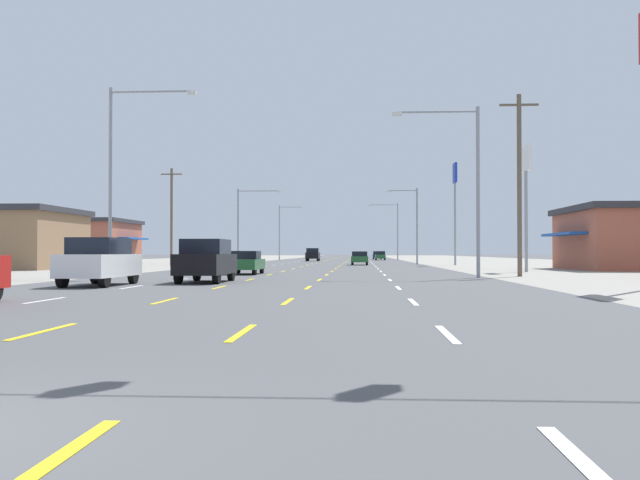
{
  "coord_description": "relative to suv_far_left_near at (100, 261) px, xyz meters",
  "views": [
    {
      "loc": [
        3.79,
        -4.77,
        1.4
      ],
      "look_at": [
        -0.28,
        64.61,
        2.61
      ],
      "focal_mm": 38.7,
      "sensor_mm": 36.0,
      "label": 1
    }
  ],
  "objects": [
    {
      "name": "utility_pole_left_row_1",
      "position": [
        -8.51,
        41.4,
        4.15
      ],
      "size": [
        2.2,
        0.26,
        9.97
      ],
      "color": "brown",
      "rests_on": "ground"
    },
    {
      "name": "lot_apron_right",
      "position": [
        31.75,
        42.82,
        -1.02
      ],
      "size": [
        28.0,
        440.0,
        0.01
      ],
      "primitive_type": "cube",
      "color": "gray",
      "rests_on": "ground"
    },
    {
      "name": "ground_plane",
      "position": [
        7.0,
        42.82,
        -1.03
      ],
      "size": [
        572.0,
        572.0,
        0.0
      ],
      "primitive_type": "plane",
      "color": "#4C4C4F"
    },
    {
      "name": "storefront_left_row_2",
      "position": [
        -21.43,
        53.59,
        1.66
      ],
      "size": [
        10.11,
        11.34,
        5.32
      ],
      "color": "#A35642",
      "rests_on": "ground"
    },
    {
      "name": "streetlight_left_row_0",
      "position": [
        -2.64,
        9.67,
        5.15
      ],
      "size": [
        4.94,
        0.26,
        10.6
      ],
      "color": "gray",
      "rests_on": "ground"
    },
    {
      "name": "storefront_left_row_1",
      "position": [
        -18.61,
        27.07,
        1.5
      ],
      "size": [
        11.31,
        10.74,
        5.0
      ],
      "color": "#8C6B4C",
      "rests_on": "ground"
    },
    {
      "name": "pole_sign_right_row_1",
      "position": [
        22.36,
        20.89,
        5.83
      ],
      "size": [
        0.24,
        2.58,
        8.79
      ],
      "color": "gray",
      "rests_on": "ground"
    },
    {
      "name": "streetlight_right_row_0",
      "position": [
        16.62,
        9.67,
        4.44
      ],
      "size": [
        4.72,
        0.26,
        9.28
      ],
      "color": "gray",
      "rests_on": "ground"
    },
    {
      "name": "lot_apron_left",
      "position": [
        -17.75,
        42.82,
        -1.02
      ],
      "size": [
        28.0,
        440.0,
        0.01
      ],
      "primitive_type": "cube",
      "color": "gray",
      "rests_on": "ground"
    },
    {
      "name": "streetlight_right_row_1",
      "position": [
        16.79,
        49.82,
        3.94
      ],
      "size": [
        3.49,
        0.26,
        8.58
      ],
      "color": "gray",
      "rests_on": "ground"
    },
    {
      "name": "hatchback_far_right_farthest",
      "position": [
        14.2,
        90.35,
        -0.24
      ],
      "size": [
        1.72,
        3.9,
        1.54
      ],
      "color": "#235B2D",
      "rests_on": "ground"
    },
    {
      "name": "sedan_inner_right_far",
      "position": [
        10.71,
        46.05,
        -0.27
      ],
      "size": [
        1.8,
        4.5,
        1.46
      ],
      "color": "#235B2D",
      "rests_on": "ground"
    },
    {
      "name": "hatchback_far_right_distant_a",
      "position": [
        13.99,
        103.18,
        -0.24
      ],
      "size": [
        1.72,
        3.9,
        1.54
      ],
      "color": "navy",
      "rests_on": "ground"
    },
    {
      "name": "pole_sign_right_row_2",
      "position": [
        20.81,
        45.63,
        7.08
      ],
      "size": [
        0.24,
        1.91,
        10.81
      ],
      "color": "gray",
      "rests_on": "ground"
    },
    {
      "name": "lane_markings",
      "position": [
        7.0,
        81.32,
        -1.02
      ],
      "size": [
        10.64,
        227.6,
        0.01
      ],
      "color": "white",
      "rests_on": "ground"
    },
    {
      "name": "suv_far_left_near",
      "position": [
        0.0,
        0.0,
        0.0
      ],
      "size": [
        1.98,
        4.9,
        1.98
      ],
      "color": "white",
      "rests_on": "ground"
    },
    {
      "name": "streetlight_right_row_2",
      "position": [
        16.57,
        89.98,
        4.72
      ],
      "size": [
        5.12,
        0.26,
        9.72
      ],
      "color": "gray",
      "rests_on": "ground"
    },
    {
      "name": "utility_pole_right_row_0",
      "position": [
        19.83,
        11.77,
        4.37
      ],
      "size": [
        2.2,
        0.26,
        10.39
      ],
      "color": "brown",
      "rests_on": "ground"
    },
    {
      "name": "suv_inner_left_mid",
      "position": [
        3.7,
        3.35,
        0.0
      ],
      "size": [
        1.98,
        4.9,
        1.98
      ],
      "color": "black",
      "rests_on": "ground"
    },
    {
      "name": "sedan_inner_left_midfar",
      "position": [
        3.62,
        14.89,
        -0.27
      ],
      "size": [
        1.8,
        4.5,
        1.46
      ],
      "color": "#235B2D",
      "rests_on": "ground"
    },
    {
      "name": "signal_span_wire",
      "position": [
        7.0,
        -17.12,
        4.11
      ],
      "size": [
        25.39,
        0.52,
        8.58
      ],
      "color": "brown",
      "rests_on": "ground"
    },
    {
      "name": "streetlight_left_row_1",
      "position": [
        -2.52,
        49.82,
        4.13
      ],
      "size": [
        5.11,
        0.26,
        8.61
      ],
      "color": "gray",
      "rests_on": "ground"
    },
    {
      "name": "suv_inner_left_farther",
      "position": [
        3.52,
        77.33,
        0.0
      ],
      "size": [
        1.98,
        4.9,
        1.98
      ],
      "color": "black",
      "rests_on": "ground"
    },
    {
      "name": "streetlight_left_row_2",
      "position": [
        -2.72,
        89.98,
        4.44
      ],
      "size": [
        4.14,
        0.26,
        9.4
      ],
      "color": "gray",
      "rests_on": "ground"
    }
  ]
}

